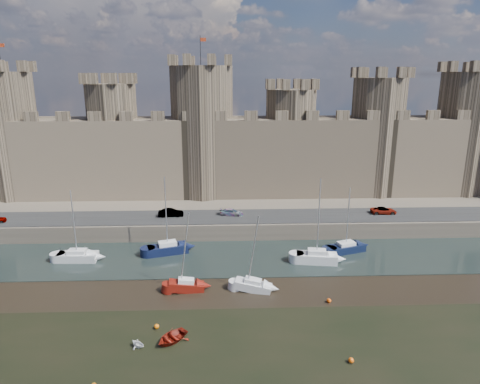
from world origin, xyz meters
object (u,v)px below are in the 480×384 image
(sailboat_0, at_px, (77,256))
(sailboat_1, at_px, (168,248))
(sailboat_3, at_px, (346,247))
(car_2, at_px, (232,212))
(sailboat_5, at_px, (253,285))
(sailboat_4, at_px, (186,285))
(car_1, at_px, (171,213))
(car_3, at_px, (384,211))
(sailboat_2, at_px, (317,257))

(sailboat_0, xyz_separation_m, sailboat_1, (11.73, 2.00, 0.08))
(sailboat_3, bearing_deg, car_2, 131.58)
(sailboat_5, bearing_deg, car_2, 108.15)
(sailboat_3, distance_m, sailboat_4, 23.73)
(car_1, height_order, car_2, car_1)
(sailboat_3, bearing_deg, car_3, 29.24)
(car_1, bearing_deg, sailboat_0, 130.03)
(sailboat_1, bearing_deg, car_1, 76.89)
(sailboat_1, xyz_separation_m, sailboat_4, (3.44, -10.67, -0.14))
(car_2, xyz_separation_m, sailboat_5, (2.09, -19.74, -2.36))
(sailboat_0, bearing_deg, car_1, 45.31)
(sailboat_2, bearing_deg, car_2, 139.46)
(sailboat_0, distance_m, sailboat_2, 31.79)
(car_3, bearing_deg, sailboat_4, 124.71)
(sailboat_2, relative_size, sailboat_3, 1.23)
(sailboat_4, bearing_deg, sailboat_1, 102.71)
(sailboat_5, bearing_deg, sailboat_1, 147.76)
(car_1, bearing_deg, sailboat_1, 179.82)
(sailboat_0, bearing_deg, sailboat_3, 4.36)
(sailboat_0, xyz_separation_m, sailboat_5, (22.85, -8.87, -0.10))
(sailboat_5, bearing_deg, sailboat_3, 49.38)
(car_2, xyz_separation_m, sailboat_1, (-9.04, -8.87, -2.19))
(car_2, relative_size, sailboat_1, 0.34)
(sailboat_0, distance_m, sailboat_5, 24.51)
(car_2, relative_size, sailboat_5, 0.40)
(sailboat_2, bearing_deg, sailboat_3, 43.29)
(sailboat_0, relative_size, sailboat_3, 1.05)
(car_1, relative_size, car_3, 0.96)
(sailboat_3, xyz_separation_m, sailboat_5, (-13.73, -10.44, -0.06))
(sailboat_2, bearing_deg, sailboat_5, -132.89)
(sailboat_4, xyz_separation_m, sailboat_5, (7.68, -0.20, -0.04))
(car_1, relative_size, sailboat_0, 0.40)
(sailboat_3, height_order, sailboat_5, sailboat_3)
(car_3, height_order, sailboat_0, sailboat_0)
(car_3, distance_m, sailboat_1, 34.55)
(car_2, bearing_deg, sailboat_5, -164.69)
(sailboat_2, distance_m, sailboat_4, 17.94)
(car_3, xyz_separation_m, sailboat_2, (-13.34, -12.53, -2.18))
(car_2, xyz_separation_m, sailboat_4, (-5.59, -19.55, -2.32))
(car_2, bearing_deg, car_1, 100.73)
(sailboat_3, relative_size, sailboat_5, 1.02)
(sailboat_5, bearing_deg, sailboat_0, 170.90)
(sailboat_2, bearing_deg, car_3, 51.76)
(car_3, bearing_deg, car_2, 91.41)
(car_1, xyz_separation_m, car_3, (33.83, 0.11, -0.08))
(sailboat_3, bearing_deg, sailboat_1, 161.05)
(sailboat_2, height_order, sailboat_4, sailboat_2)
(sailboat_1, xyz_separation_m, sailboat_5, (11.12, -10.87, -0.17))
(sailboat_1, height_order, sailboat_2, sailboat_2)
(car_3, height_order, sailboat_3, sailboat_3)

